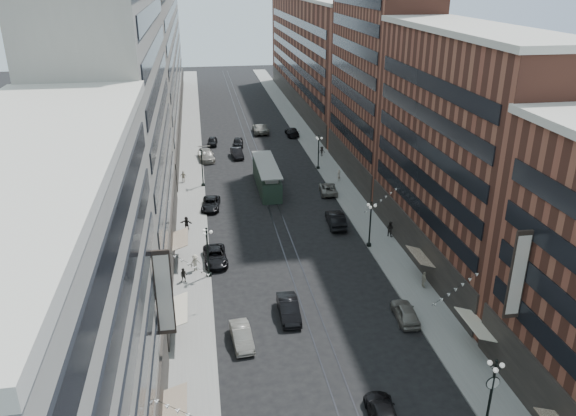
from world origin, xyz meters
TOP-DOWN VIEW (x-y plane):
  - ground at (0.00, 60.00)m, footprint 220.00×220.00m
  - sidewalk_west at (-11.00, 70.00)m, footprint 4.00×180.00m
  - sidewalk_east at (11.00, 70.00)m, footprint 4.00×180.00m
  - rail_west at (-0.70, 70.00)m, footprint 0.12×180.00m
  - rail_east at (0.70, 70.00)m, footprint 0.12×180.00m
  - building_west_near at (-17.00, 0.00)m, footprint 8.00×30.00m
  - building_west_mid at (-17.00, 33.00)m, footprint 8.00×36.00m
  - building_west_far at (-17.00, 96.00)m, footprint 8.00×90.00m
  - building_east_mid at (17.00, 28.00)m, footprint 8.00×30.00m
  - building_east_tower at (17.00, 56.00)m, footprint 8.00×26.00m
  - building_east_far at (17.00, 105.00)m, footprint 8.00×72.00m
  - lamppost_sw_far at (-9.20, 28.00)m, footprint 1.03×1.14m
  - lamppost_sw_mid at (-9.20, 55.00)m, footprint 1.03×1.14m
  - lamppost_se_near at (9.20, 4.00)m, footprint 1.08×1.14m
  - lamppost_se_far at (9.20, 32.00)m, footprint 1.03×1.14m
  - lamppost_se_mid at (9.20, 60.00)m, footprint 1.03×1.14m
  - streetcar at (0.00, 52.98)m, footprint 2.94×13.27m
  - car_1 at (-6.80, 16.17)m, footprint 1.94×4.61m
  - car_2 at (-8.40, 31.15)m, footprint 2.68×5.40m
  - car_4 at (8.19, 17.35)m, footprint 2.17×4.69m
  - car_5 at (-2.20, 19.52)m, footprint 1.85×5.07m
  - car_6 at (2.20, 5.64)m, footprint 2.44×5.05m
  - pedestrian_2 at (-11.75, 27.17)m, footprint 0.83×0.60m
  - pedestrian_4 at (11.93, 22.32)m, footprint 0.49×1.01m
  - car_7 at (-8.37, 46.43)m, footprint 2.83×5.23m
  - car_8 at (-8.40, 67.75)m, footprint 2.99×6.19m
  - car_9 at (-7.05, 76.46)m, footprint 2.11×4.35m
  - car_10 at (6.80, 38.28)m, footprint 2.21×5.54m
  - car_11 at (8.40, 49.43)m, footprint 2.85×5.22m
  - car_12 at (8.40, 80.54)m, footprint 2.24×5.44m
  - car_13 at (-2.42, 75.09)m, footprint 2.13×4.48m
  - car_14 at (2.44, 83.47)m, footprint 2.21×5.42m
  - pedestrian_5 at (-11.53, 40.00)m, footprint 1.58×0.87m
  - pedestrian_6 at (-12.05, 57.08)m, footprint 1.10×0.77m
  - pedestrian_7 at (12.41, 34.18)m, footprint 0.97×1.04m
  - pedestrian_8 at (11.03, 53.76)m, footprint 0.80×0.77m
  - pedestrian_9 at (11.19, 66.36)m, footprint 1.14×0.62m
  - car_extra_0 at (-3.17, 68.35)m, footprint 2.11×4.96m
  - car_extra_1 at (2.65, 83.57)m, footprint 3.07×6.42m
  - pedestrian_extra_0 at (-10.55, 29.35)m, footprint 1.28×1.07m

SIDE VIEW (x-z plane):
  - ground at x=0.00m, z-range 0.00..0.00m
  - rail_west at x=-0.70m, z-range 0.00..0.02m
  - rail_east at x=0.70m, z-range 0.00..0.02m
  - sidewalk_west at x=-11.00m, z-range 0.00..0.15m
  - sidewalk_east at x=11.00m, z-range 0.00..0.15m
  - car_11 at x=8.40m, z-range 0.00..1.39m
  - car_7 at x=-8.37m, z-range 0.00..1.39m
  - car_6 at x=2.20m, z-range 0.00..1.42m
  - car_9 at x=-7.05m, z-range 0.00..1.43m
  - car_2 at x=-8.40m, z-range 0.00..1.47m
  - car_13 at x=-2.42m, z-range 0.00..1.48m
  - car_1 at x=-6.80m, z-range 0.00..1.48m
  - car_4 at x=8.19m, z-range 0.00..1.56m
  - car_12 at x=8.40m, z-range 0.00..1.57m
  - car_extra_0 at x=-3.17m, z-range 0.00..1.59m
  - car_5 at x=-2.20m, z-range 0.00..1.66m
  - car_8 at x=-8.40m, z-range 0.00..1.74m
  - car_14 at x=2.44m, z-range 0.00..1.75m
  - car_extra_1 at x=2.65m, z-range 0.00..1.77m
  - car_10 at x=6.80m, z-range 0.00..1.79m
  - pedestrian_2 at x=-11.75m, z-range 0.15..1.68m
  - pedestrian_5 at x=-11.53m, z-range 0.15..1.79m
  - pedestrian_9 at x=11.19m, z-range 0.15..1.82m
  - pedestrian_4 at x=11.93m, z-range 0.15..1.84m
  - pedestrian_6 at x=-12.05m, z-range 0.15..1.86m
  - pedestrian_8 at x=11.03m, z-range 0.15..2.00m
  - pedestrian_extra_0 at x=-10.55m, z-range 0.15..2.01m
  - pedestrian_7 at x=12.41m, z-range 0.15..2.05m
  - streetcar at x=0.00m, z-range -0.14..3.53m
  - lamppost_sw_far at x=-9.20m, z-range 0.34..5.86m
  - lamppost_sw_mid at x=-9.20m, z-range 0.34..5.86m
  - lamppost_se_far at x=9.20m, z-range 0.34..5.86m
  - lamppost_se_mid at x=9.20m, z-range 0.34..5.86m
  - lamppost_se_near at x=9.20m, z-range 0.46..5.98m
  - building_west_near at x=-17.00m, z-range 0.00..22.00m
  - building_east_mid at x=17.00m, z-range 0.00..24.00m
  - building_east_far at x=17.00m, z-range 0.00..24.00m
  - building_west_far at x=-17.00m, z-range 0.00..26.00m
  - building_west_mid at x=-17.00m, z-range 0.00..28.00m
  - building_east_tower at x=17.00m, z-range 0.00..42.00m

